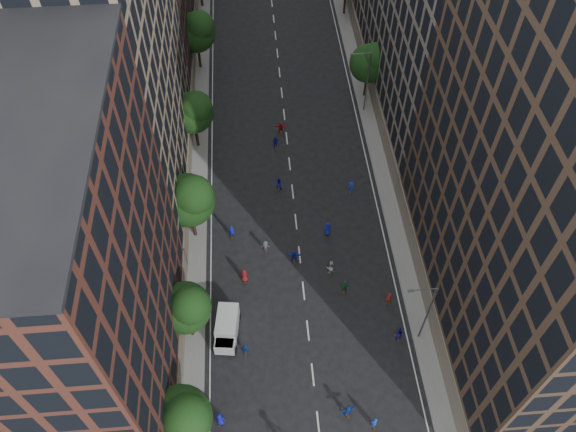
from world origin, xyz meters
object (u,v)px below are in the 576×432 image
Objects in this scene: streetlamp_far at (366,79)px; skater_1 at (374,423)px; streetlamp_near at (426,311)px; cargo_van at (227,328)px; skater_2 at (398,334)px; skater_0 at (220,419)px.

streetlamp_far reaches higher than skater_1.
streetlamp_near reaches higher than cargo_van.
streetlamp_near is at bearing -137.10° from skater_1.
streetlamp_near is 5.23× the size of skater_2.
skater_2 is (-1.87, 0.05, -4.30)m from streetlamp_near.
skater_0 is at bearing -115.40° from streetlamp_far.
cargo_van reaches higher than skater_1.
skater_2 is at bearing 178.52° from streetlamp_near.
streetlamp_far reaches higher than skater_0.
streetlamp_near is 1.92× the size of cargo_van.
skater_0 is (-0.71, -8.47, -0.36)m from cargo_van.
skater_1 is (12.56, -9.81, -0.39)m from cargo_van.
streetlamp_far is 5.23× the size of skater_2.
cargo_van is (-18.15, 1.74, -3.91)m from streetlamp_near.
skater_0 is at bearing -87.32° from cargo_van.
skater_0 reaches higher than skater_2.
cargo_van is at bearing -23.36° from skater_2.
skater_0 is at bearing -18.13° from skater_1.
streetlamp_far is 5.24× the size of skater_1.
streetlamp_near is at bearing -90.00° from streetlamp_far.
skater_1 is at bearing 47.92° from skater_2.
streetlamp_near is 33.00m from streetlamp_far.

